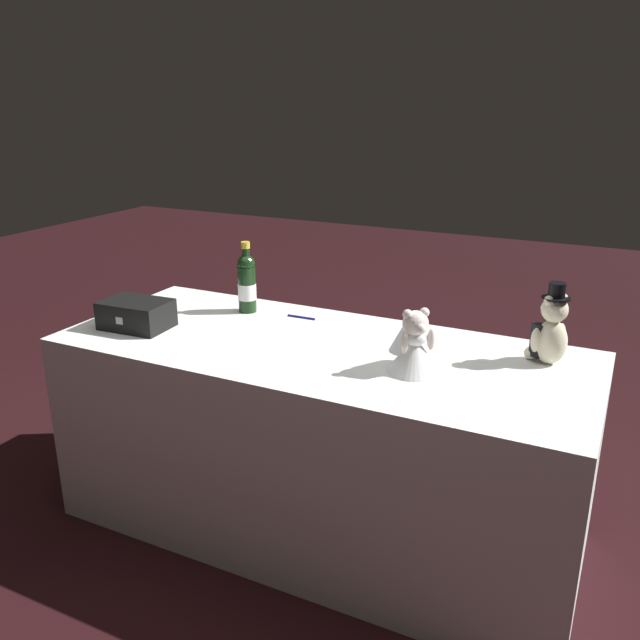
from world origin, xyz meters
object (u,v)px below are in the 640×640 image
at_px(champagne_bottle, 247,282).
at_px(gift_case_black, 136,314).
at_px(teddy_bear_bride, 413,344).
at_px(teddy_bear_groom, 550,331).
at_px(signing_pen, 302,317).

xyz_separation_m(champagne_bottle, gift_case_black, (-0.28, -0.37, -0.07)).
height_order(champagne_bottle, gift_case_black, champagne_bottle).
xyz_separation_m(teddy_bear_bride, gift_case_black, (-1.12, -0.07, -0.04)).
distance_m(teddy_bear_groom, gift_case_black, 1.55).
bearing_deg(teddy_bear_bride, champagne_bottle, 160.18).
distance_m(teddy_bear_bride, champagne_bottle, 0.89).
distance_m(teddy_bear_bride, signing_pen, 0.67).
xyz_separation_m(teddy_bear_groom, signing_pen, (-0.98, 0.05, -0.11)).
height_order(teddy_bear_bride, champagne_bottle, champagne_bottle).
relative_size(signing_pen, gift_case_black, 0.48).
distance_m(teddy_bear_groom, champagne_bottle, 1.23).
bearing_deg(champagne_bottle, teddy_bear_groom, -1.30).
xyz_separation_m(signing_pen, gift_case_black, (-0.54, -0.39, 0.05)).
bearing_deg(gift_case_black, teddy_bear_bride, 3.52).
relative_size(teddy_bear_groom, gift_case_black, 1.06).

